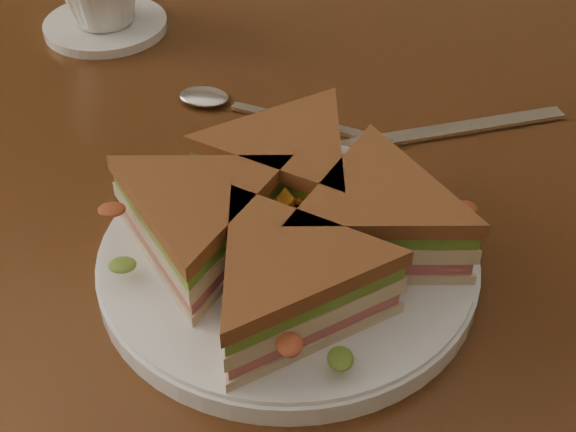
{
  "coord_description": "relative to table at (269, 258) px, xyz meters",
  "views": [
    {
      "loc": [
        0.15,
        -0.51,
        1.16
      ],
      "look_at": [
        0.05,
        -0.11,
        0.8
      ],
      "focal_mm": 50.0,
      "sensor_mm": 36.0,
      "label": 1
    }
  ],
  "objects": [
    {
      "name": "sandwich_wedges",
      "position": [
        0.05,
        -0.11,
        0.14
      ],
      "size": [
        0.3,
        0.3,
        0.06
      ],
      "color": "beige",
      "rests_on": "plate"
    },
    {
      "name": "spoon",
      "position": [
        -0.06,
        0.09,
        0.1
      ],
      "size": [
        0.18,
        0.04,
        0.01
      ],
      "rotation": [
        0.0,
        0.0,
        -0.14
      ],
      "color": "silver",
      "rests_on": "table"
    },
    {
      "name": "knife",
      "position": [
        0.14,
        0.09,
        0.1
      ],
      "size": [
        0.19,
        0.12,
        0.0
      ],
      "rotation": [
        0.0,
        0.0,
        0.52
      ],
      "color": "silver",
      "rests_on": "table"
    },
    {
      "name": "table",
      "position": [
        0.0,
        0.0,
        0.0
      ],
      "size": [
        1.2,
        0.8,
        0.75
      ],
      "color": "#371C0C",
      "rests_on": "ground"
    },
    {
      "name": "crisps_mound",
      "position": [
        0.05,
        -0.11,
        0.14
      ],
      "size": [
        0.09,
        0.09,
        0.05
      ],
      "primitive_type": null,
      "color": "orange",
      "rests_on": "plate"
    },
    {
      "name": "plate",
      "position": [
        0.05,
        -0.11,
        0.11
      ],
      "size": [
        0.27,
        0.27,
        0.02
      ],
      "primitive_type": "cylinder",
      "color": "white",
      "rests_on": "table"
    },
    {
      "name": "saucer",
      "position": [
        -0.24,
        0.2,
        0.1
      ],
      "size": [
        0.13,
        0.13,
        0.01
      ],
      "primitive_type": "cylinder",
      "color": "white",
      "rests_on": "table"
    }
  ]
}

